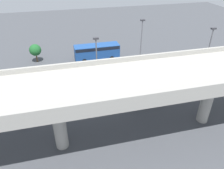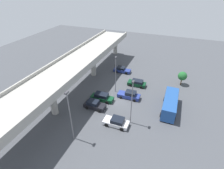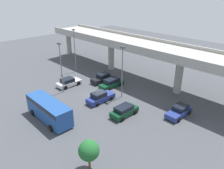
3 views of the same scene
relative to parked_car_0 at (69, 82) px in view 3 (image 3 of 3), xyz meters
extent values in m
plane|color=#424449|center=(7.08, 1.58, -0.73)|extent=(107.25, 107.25, 0.00)
cube|color=#9E9B93|center=(7.08, 12.18, 6.03)|extent=(50.05, 7.60, 0.90)
cube|color=#9E9B93|center=(7.08, 8.53, 6.76)|extent=(50.05, 0.30, 0.55)
cube|color=#9E9B93|center=(7.08, 15.83, 6.76)|extent=(50.05, 0.30, 0.55)
cylinder|color=#9E9B93|center=(-17.94, 12.18, 2.43)|extent=(1.31, 1.31, 6.31)
cylinder|color=#9E9B93|center=(-1.26, 12.18, 2.43)|extent=(1.31, 1.31, 6.31)
cylinder|color=#9E9B93|center=(15.43, 12.18, 2.43)|extent=(1.31, 1.31, 6.31)
cube|color=silver|center=(0.00, 0.09, -0.20)|extent=(1.97, 4.53, 0.67)
cube|color=black|center=(0.00, -0.21, 0.49)|extent=(1.81, 2.18, 0.70)
cylinder|color=black|center=(-1.00, 1.50, -0.37)|extent=(0.22, 0.71, 0.71)
cylinder|color=black|center=(1.00, 1.50, -0.37)|extent=(0.22, 0.71, 0.71)
cylinder|color=black|center=(-1.00, -1.31, -0.37)|extent=(0.22, 0.71, 0.71)
cylinder|color=black|center=(1.00, -1.31, -0.37)|extent=(0.22, 0.71, 0.71)
cube|color=black|center=(2.90, 5.67, -0.15)|extent=(1.84, 4.30, 0.79)
cube|color=black|center=(2.90, 6.03, 0.59)|extent=(1.69, 2.21, 0.70)
cylinder|color=black|center=(3.84, 4.33, -0.41)|extent=(0.22, 0.64, 0.64)
cylinder|color=black|center=(1.96, 4.33, -0.41)|extent=(0.22, 0.64, 0.64)
cylinder|color=black|center=(3.84, 7.00, -0.41)|extent=(0.22, 0.64, 0.64)
cylinder|color=black|center=(1.96, 7.00, -0.41)|extent=(0.22, 0.64, 0.64)
cube|color=#0C381E|center=(5.89, 5.40, -0.19)|extent=(1.75, 4.87, 0.71)
cube|color=black|center=(5.89, 5.53, 0.53)|extent=(1.61, 2.79, 0.74)
cylinder|color=black|center=(6.78, 3.89, -0.40)|extent=(0.22, 0.65, 0.65)
cylinder|color=black|center=(4.99, 3.89, -0.40)|extent=(0.22, 0.65, 0.65)
cylinder|color=black|center=(6.78, 6.91, -0.40)|extent=(0.22, 0.65, 0.65)
cylinder|color=black|center=(4.99, 6.91, -0.40)|extent=(0.22, 0.65, 0.65)
cube|color=navy|center=(8.72, 0.34, -0.16)|extent=(1.80, 4.82, 0.80)
cube|color=black|center=(8.72, -0.07, 0.62)|extent=(1.65, 2.21, 0.76)
cylinder|color=black|center=(7.80, 1.84, -0.42)|extent=(0.22, 0.61, 0.61)
cylinder|color=black|center=(9.64, 1.84, -0.42)|extent=(0.22, 0.61, 0.61)
cylinder|color=black|center=(7.80, -1.15, -0.42)|extent=(0.22, 0.61, 0.61)
cylinder|color=black|center=(9.64, -1.15, -0.42)|extent=(0.22, 0.61, 0.61)
cube|color=#0C381E|center=(14.25, 0.00, -0.17)|extent=(1.80, 4.31, 0.75)
cube|color=black|center=(14.25, -0.14, 0.50)|extent=(1.66, 2.57, 0.60)
cylinder|color=black|center=(13.32, 1.34, -0.40)|extent=(0.22, 0.65, 0.65)
cylinder|color=black|center=(15.17, 1.34, -0.40)|extent=(0.22, 0.65, 0.65)
cylinder|color=black|center=(13.32, -1.34, -0.40)|extent=(0.22, 0.65, 0.65)
cylinder|color=black|center=(15.17, -1.34, -0.40)|extent=(0.22, 0.65, 0.65)
cube|color=navy|center=(19.70, 5.51, -0.19)|extent=(1.81, 4.58, 0.69)
cube|color=black|center=(19.70, 5.90, 0.47)|extent=(1.66, 2.10, 0.62)
cylinder|color=black|center=(20.63, 4.09, -0.38)|extent=(0.22, 0.69, 0.69)
cylinder|color=black|center=(18.77, 4.09, -0.38)|extent=(0.22, 0.69, 0.69)
cylinder|color=black|center=(20.63, 6.93, -0.38)|extent=(0.22, 0.69, 0.69)
cylinder|color=black|center=(18.77, 6.93, -0.38)|extent=(0.22, 0.69, 0.69)
cube|color=#1E478C|center=(7.76, -8.28, 0.82)|extent=(8.31, 2.47, 2.61)
cube|color=black|center=(7.76, -8.28, 1.76)|extent=(8.14, 2.51, 0.57)
cylinder|color=black|center=(5.19, -9.53, -0.29)|extent=(0.88, 0.29, 0.88)
cylinder|color=black|center=(5.19, -7.02, -0.29)|extent=(0.88, 0.29, 0.88)
cylinder|color=black|center=(10.34, -9.53, -0.29)|extent=(0.88, 0.29, 0.88)
cylinder|color=black|center=(10.34, -7.02, -0.29)|extent=(0.88, 0.29, 0.88)
cylinder|color=slate|center=(-5.34, 5.46, 3.74)|extent=(0.16, 0.16, 8.93)
cube|color=#333338|center=(-5.34, 5.46, 8.30)|extent=(0.70, 0.35, 0.20)
cylinder|color=slate|center=(9.98, 3.89, 3.46)|extent=(0.16, 0.16, 8.38)
cube|color=#333338|center=(9.98, 3.89, 7.75)|extent=(0.70, 0.35, 0.20)
cylinder|color=slate|center=(1.54, -2.11, 3.53)|extent=(0.16, 0.16, 8.51)
cube|color=#333338|center=(1.54, -2.11, 7.88)|extent=(0.70, 0.35, 0.20)
cylinder|color=brown|center=(18.79, -9.95, -0.01)|extent=(0.24, 0.24, 1.44)
sphere|color=#1E5B28|center=(18.79, -9.95, 1.61)|extent=(2.12, 2.12, 2.12)
camera|label=1|loc=(14.40, 29.35, 16.84)|focal=35.00mm
camera|label=2|loc=(-21.46, -7.56, 21.83)|focal=28.00mm
camera|label=3|loc=(32.46, -19.94, 16.13)|focal=35.00mm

